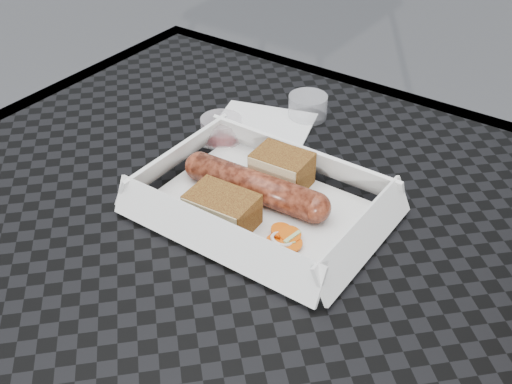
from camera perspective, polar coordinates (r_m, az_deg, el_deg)
patio_table at (r=0.69m, az=-3.17°, el=-9.16°), size 0.80×0.80×0.74m
food_tray at (r=0.67m, az=0.49°, el=-1.52°), size 0.22×0.15×0.00m
bratwurst at (r=0.67m, az=-0.10°, el=0.53°), size 0.17×0.04×0.03m
bread_near at (r=0.69m, az=2.31°, el=2.06°), size 0.06×0.05×0.04m
bread_far at (r=0.64m, az=-3.02°, el=-1.56°), size 0.07×0.05×0.03m
veg_garnish at (r=0.63m, az=2.40°, el=-4.08°), size 0.03×0.03×0.00m
napkin at (r=0.81m, az=0.38°, el=5.58°), size 0.15×0.15×0.00m
condiment_cup_sauce at (r=0.78m, az=-3.09°, el=5.57°), size 0.05×0.05×0.03m
condiment_cup_empty at (r=0.83m, az=4.63°, el=7.58°), size 0.05×0.05×0.03m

